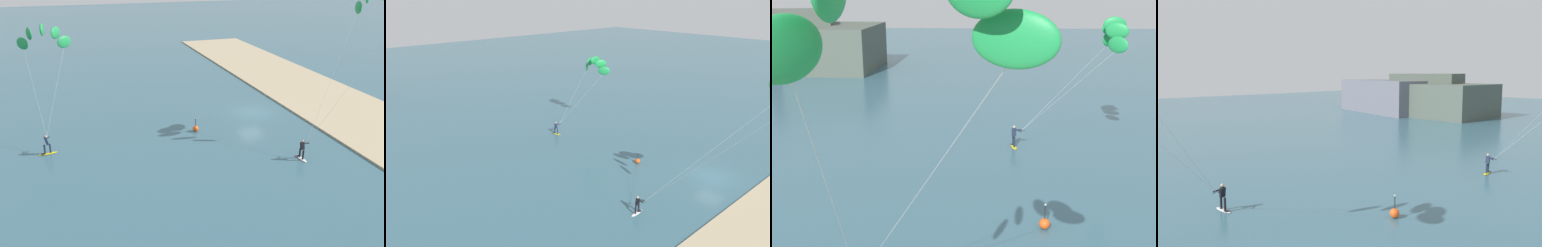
# 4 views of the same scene
# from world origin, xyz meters

# --- Properties ---
(ground_plane) EXTENTS (240.00, 240.00, 0.00)m
(ground_plane) POSITION_xyz_m (0.00, 0.00, 0.00)
(ground_plane) COLOR #386070
(kitesurfer_mid_water) EXTENTS (7.90, 4.93, 9.72)m
(kitesurfer_mid_water) POSITION_xyz_m (2.50, 19.92, 8.21)
(kitesurfer_mid_water) COLOR yellow
(kitesurfer_mid_water) RESTS_ON ground
(marker_buoy) EXTENTS (0.56, 0.56, 1.38)m
(marker_buoy) POSITION_xyz_m (-3.09, 7.28, 0.30)
(marker_buoy) COLOR #EA5119
(marker_buoy) RESTS_ON ground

